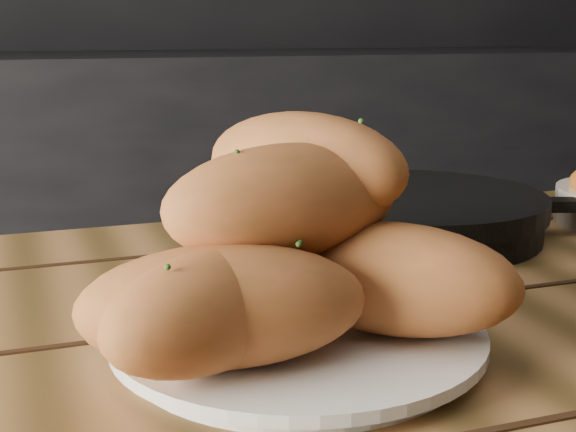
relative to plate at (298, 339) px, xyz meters
name	(u,v)px	position (x,y,z in m)	size (l,w,h in m)	color
counter	(114,235)	(0.07, 1.52, -0.31)	(2.80, 0.60, 0.90)	black
plate	(298,339)	(0.00, 0.00, 0.00)	(0.25, 0.25, 0.02)	white
bread_rolls	(283,251)	(-0.01, 0.00, 0.06)	(0.30, 0.26, 0.14)	#B65D32
skillet	(411,213)	(0.22, 0.25, 0.01)	(0.41, 0.28, 0.05)	black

